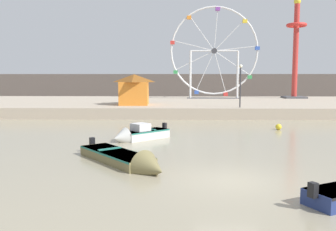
% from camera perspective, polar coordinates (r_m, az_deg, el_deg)
% --- Properties ---
extents(ground_plane, '(240.00, 240.00, 0.00)m').
position_cam_1_polar(ground_plane, '(13.90, 9.72, -10.07)').
color(ground_plane, gray).
extents(quay_promenade, '(110.00, 20.77, 1.03)m').
position_cam_1_polar(quay_promenade, '(43.14, 4.06, 1.62)').
color(quay_promenade, tan).
rests_on(quay_promenade, ground_plane).
extents(distant_town_skyline, '(140.00, 3.00, 4.40)m').
position_cam_1_polar(distant_town_skyline, '(68.25, 3.10, 4.67)').
color(distant_town_skyline, '#564C47').
rests_on(distant_town_skyline, ground_plane).
extents(motorboat_pale_grey, '(3.61, 3.54, 1.31)m').
position_cam_1_polar(motorboat_pale_grey, '(22.36, -4.76, -2.96)').
color(motorboat_pale_grey, silver).
rests_on(motorboat_pale_grey, ground_plane).
extents(motorboat_olive_wood, '(4.75, 5.41, 1.31)m').
position_cam_1_polar(motorboat_olive_wood, '(15.96, -6.18, -7.01)').
color(motorboat_olive_wood, olive).
rests_on(motorboat_olive_wood, ground_plane).
extents(ferris_wheel_white_frame, '(11.63, 1.20, 11.98)m').
position_cam_1_polar(ferris_wheel_white_frame, '(48.54, 7.27, 9.79)').
color(ferris_wheel_white_frame, silver).
rests_on(ferris_wheel_white_frame, quay_promenade).
extents(drop_tower_red_tower, '(2.80, 2.80, 13.09)m').
position_cam_1_polar(drop_tower_red_tower, '(51.64, 19.41, 9.81)').
color(drop_tower_red_tower, '#BC332D').
rests_on(drop_tower_red_tower, quay_promenade).
extents(carnival_booth_orange_canopy, '(3.21, 3.65, 3.11)m').
position_cam_1_polar(carnival_booth_orange_canopy, '(37.26, -5.34, 4.19)').
color(carnival_booth_orange_canopy, orange).
rests_on(carnival_booth_orange_canopy, quay_promenade).
extents(promenade_lamp_near, '(0.32, 0.32, 3.98)m').
position_cam_1_polar(promenade_lamp_near, '(34.28, 11.31, 5.58)').
color(promenade_lamp_near, '#2D2D33').
rests_on(promenade_lamp_near, quay_promenade).
extents(mooring_buoy_orange, '(0.44, 0.44, 0.44)m').
position_cam_1_polar(mooring_buoy_orange, '(27.71, 16.97, -1.72)').
color(mooring_buoy_orange, yellow).
rests_on(mooring_buoy_orange, ground_plane).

